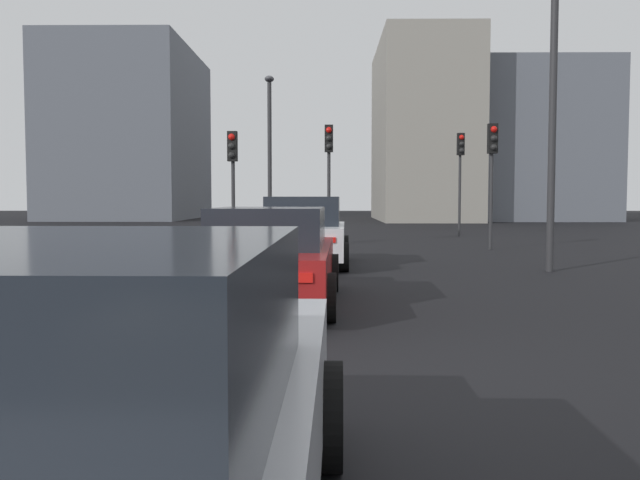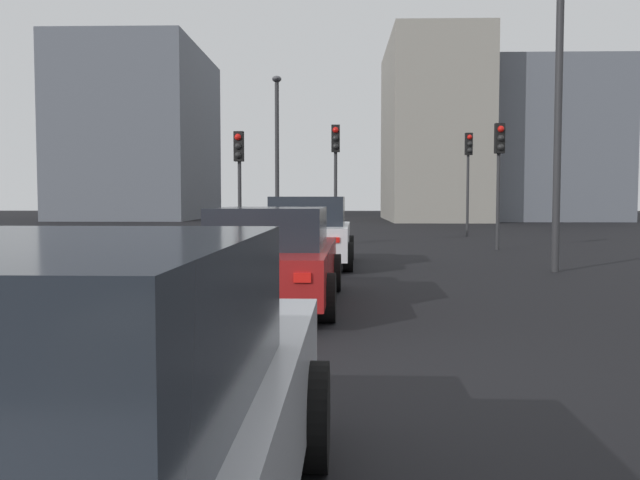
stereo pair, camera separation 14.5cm
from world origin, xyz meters
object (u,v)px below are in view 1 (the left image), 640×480
(traffic_light_near_left, at_px, (232,165))
(traffic_light_near_right, at_px, (460,162))
(car_silver_right_third, at_px, (60,441))
(car_white_right_lead, at_px, (304,233))
(traffic_light_far_left, at_px, (492,159))
(car_red_right_second, at_px, (271,258))
(traffic_light_far_right, at_px, (329,159))
(street_lamp_kerbside, at_px, (554,30))
(street_lamp_far, at_px, (270,141))

(traffic_light_near_left, relative_size, traffic_light_near_right, 0.85)
(car_silver_right_third, height_order, traffic_light_near_right, traffic_light_near_right)
(car_white_right_lead, relative_size, traffic_light_near_left, 1.23)
(car_white_right_lead, relative_size, traffic_light_near_right, 1.05)
(traffic_light_far_left, bearing_deg, car_red_right_second, -33.32)
(traffic_light_far_left, xyz_separation_m, traffic_light_far_right, (2.00, 4.96, 0.12))
(car_silver_right_third, xyz_separation_m, traffic_light_far_left, (18.69, -5.99, 2.06))
(street_lamp_kerbside, relative_size, street_lamp_far, 1.42)
(traffic_light_near_right, distance_m, street_lamp_far, 7.90)
(car_silver_right_third, distance_m, traffic_light_near_left, 18.61)
(traffic_light_far_left, bearing_deg, street_lamp_kerbside, -7.23)
(traffic_light_near_right, height_order, traffic_light_far_left, traffic_light_near_right)
(car_white_right_lead, height_order, car_red_right_second, car_white_right_lead)
(traffic_light_far_left, height_order, traffic_light_far_right, traffic_light_far_right)
(traffic_light_near_left, height_order, traffic_light_far_left, traffic_light_far_left)
(traffic_light_near_left, xyz_separation_m, traffic_light_far_right, (2.27, -2.91, 0.30))
(street_lamp_kerbside, bearing_deg, car_red_right_second, 129.98)
(traffic_light_far_left, distance_m, street_lamp_kerbside, 6.68)
(car_silver_right_third, bearing_deg, street_lamp_kerbside, -23.93)
(traffic_light_near_right, xyz_separation_m, traffic_light_far_right, (-5.38, 5.42, -0.15))
(car_white_right_lead, height_order, traffic_light_near_right, traffic_light_near_right)
(car_white_right_lead, height_order, street_lamp_far, street_lamp_far)
(car_white_right_lead, distance_m, traffic_light_near_left, 5.59)
(traffic_light_near_left, relative_size, street_lamp_kerbside, 0.40)
(car_white_right_lead, xyz_separation_m, traffic_light_far_left, (5.02, -5.56, 1.99))
(car_white_right_lead, height_order, car_silver_right_third, car_white_right_lead)
(car_silver_right_third, bearing_deg, traffic_light_far_right, -1.89)
(traffic_light_far_left, height_order, street_lamp_kerbside, street_lamp_kerbside)
(car_white_right_lead, height_order, traffic_light_near_left, traffic_light_near_left)
(car_red_right_second, xyz_separation_m, car_silver_right_third, (-7.72, 0.13, 0.00))
(car_white_right_lead, bearing_deg, traffic_light_far_right, -3.29)
(car_red_right_second, relative_size, street_lamp_kerbside, 0.54)
(car_silver_right_third, distance_m, street_lamp_kerbside, 14.41)
(traffic_light_far_left, xyz_separation_m, street_lamp_kerbside, (-6.24, 0.22, 2.38))
(car_red_right_second, xyz_separation_m, traffic_light_far_left, (10.97, -5.86, 2.06))
(car_red_right_second, height_order, traffic_light_far_left, traffic_light_far_left)
(street_lamp_far, bearing_deg, traffic_light_near_right, -78.46)
(car_red_right_second, bearing_deg, traffic_light_far_left, -26.61)
(traffic_light_far_left, bearing_deg, traffic_light_near_left, -93.29)
(car_silver_right_third, relative_size, street_lamp_far, 0.76)
(traffic_light_near_left, xyz_separation_m, street_lamp_kerbside, (-5.98, -7.66, 2.55))
(car_white_right_lead, bearing_deg, car_silver_right_third, 179.78)
(traffic_light_near_left, distance_m, street_lamp_kerbside, 10.04)
(car_silver_right_third, height_order, traffic_light_far_right, traffic_light_far_right)
(traffic_light_near_left, relative_size, traffic_light_far_right, 0.89)
(car_silver_right_third, distance_m, traffic_light_near_right, 26.96)
(street_lamp_kerbside, bearing_deg, car_white_right_lead, 77.07)
(car_white_right_lead, bearing_deg, traffic_light_near_left, 27.55)
(car_red_right_second, height_order, traffic_light_near_right, traffic_light_near_right)
(car_white_right_lead, bearing_deg, street_lamp_far, 10.47)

